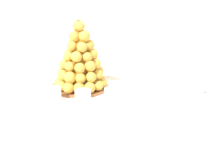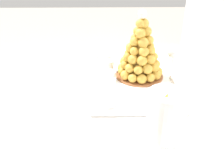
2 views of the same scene
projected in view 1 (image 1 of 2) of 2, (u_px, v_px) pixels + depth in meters
The scene contains 11 objects.
buffet_table at pixel (120, 125), 1.22m from camera, with size 1.35×0.82×0.73m.
serving_tray at pixel (88, 93), 1.25m from camera, with size 0.59×0.38×0.02m.
croquembouche at pixel (80, 60), 1.25m from camera, with size 0.23×0.23×0.33m.
dessert_cup_left at pixel (25, 95), 1.15m from camera, with size 0.06×0.06×0.05m.
dessert_cup_mid_left at pixel (54, 95), 1.14m from camera, with size 0.06×0.06×0.05m.
dessert_cup_centre at pixel (83, 97), 1.14m from camera, with size 0.06×0.06×0.05m.
dessert_cup_mid_right at pixel (111, 96), 1.13m from camera, with size 0.05×0.05×0.06m.
dessert_cup_right at pixel (142, 98), 1.11m from camera, with size 0.06×0.06×0.06m.
creme_brulee_ramekin at pixel (47, 83), 1.32m from camera, with size 0.09×0.09×0.02m.
macaron_goblet at pixel (206, 63), 1.22m from camera, with size 0.11×0.11×0.22m.
wine_glass at pixel (80, 55), 1.42m from camera, with size 0.07×0.07×0.16m.
Camera 1 is at (0.08, -1.12, 1.15)m, focal length 49.05 mm.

